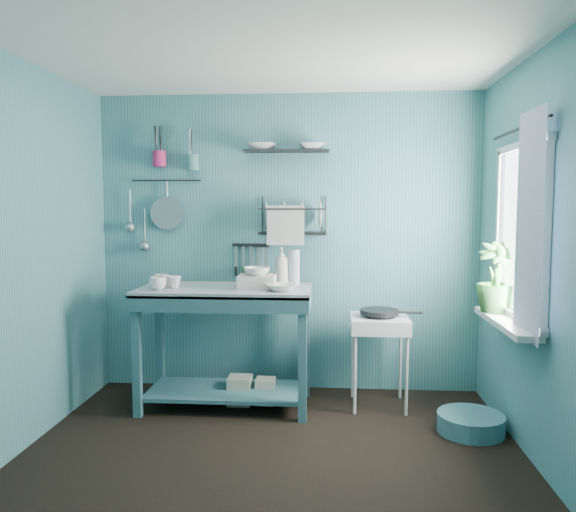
# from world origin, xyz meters

# --- Properties ---
(floor) EXTENTS (3.20, 3.20, 0.00)m
(floor) POSITION_xyz_m (0.00, 0.00, 0.00)
(floor) COLOR black
(floor) RESTS_ON ground
(ceiling) EXTENTS (3.20, 3.20, 0.00)m
(ceiling) POSITION_xyz_m (0.00, 0.00, 2.50)
(ceiling) COLOR silver
(ceiling) RESTS_ON ground
(wall_back) EXTENTS (3.20, 0.00, 3.20)m
(wall_back) POSITION_xyz_m (0.00, 1.50, 1.25)
(wall_back) COLOR #3C737B
(wall_back) RESTS_ON ground
(wall_front) EXTENTS (3.20, 0.00, 3.20)m
(wall_front) POSITION_xyz_m (0.00, -1.50, 1.25)
(wall_front) COLOR #3C737B
(wall_front) RESTS_ON ground
(wall_left) EXTENTS (0.00, 3.00, 3.00)m
(wall_left) POSITION_xyz_m (-1.60, 0.00, 1.25)
(wall_left) COLOR #3C737B
(wall_left) RESTS_ON ground
(wall_right) EXTENTS (0.00, 3.00, 3.00)m
(wall_right) POSITION_xyz_m (1.60, 0.00, 1.25)
(wall_right) COLOR #3C737B
(wall_right) RESTS_ON ground
(work_counter) EXTENTS (1.43, 0.90, 0.94)m
(work_counter) POSITION_xyz_m (-0.45, 1.00, 0.47)
(work_counter) COLOR #2F5A63
(work_counter) RESTS_ON floor
(mug_left) EXTENTS (0.12, 0.12, 0.10)m
(mug_left) POSITION_xyz_m (-0.93, 0.84, 0.99)
(mug_left) COLOR silver
(mug_left) RESTS_ON work_counter
(mug_mid) EXTENTS (0.14, 0.14, 0.09)m
(mug_mid) POSITION_xyz_m (-0.83, 0.94, 0.99)
(mug_mid) COLOR silver
(mug_mid) RESTS_ON work_counter
(mug_right) EXTENTS (0.17, 0.17, 0.10)m
(mug_right) POSITION_xyz_m (-0.95, 1.00, 0.99)
(mug_right) COLOR silver
(mug_right) RESTS_ON work_counter
(wash_tub) EXTENTS (0.28, 0.22, 0.10)m
(wash_tub) POSITION_xyz_m (-0.20, 0.98, 0.99)
(wash_tub) COLOR #BBB4AB
(wash_tub) RESTS_ON work_counter
(tub_bowl) EXTENTS (0.20, 0.19, 0.06)m
(tub_bowl) POSITION_xyz_m (-0.20, 0.98, 1.07)
(tub_bowl) COLOR silver
(tub_bowl) RESTS_ON wash_tub
(soap_bottle) EXTENTS (0.12, 0.12, 0.30)m
(soap_bottle) POSITION_xyz_m (-0.03, 1.20, 1.09)
(soap_bottle) COLOR #BBB4AB
(soap_bottle) RESTS_ON work_counter
(water_bottle) EXTENTS (0.09, 0.09, 0.28)m
(water_bottle) POSITION_xyz_m (0.07, 1.22, 1.08)
(water_bottle) COLOR #A7B3BA
(water_bottle) RESTS_ON work_counter
(counter_bowl) EXTENTS (0.22, 0.22, 0.05)m
(counter_bowl) POSITION_xyz_m (0.00, 0.85, 0.97)
(counter_bowl) COLOR silver
(counter_bowl) RESTS_ON work_counter
(hotplate_stand) EXTENTS (0.50, 0.50, 0.71)m
(hotplate_stand) POSITION_xyz_m (0.74, 1.09, 0.36)
(hotplate_stand) COLOR silver
(hotplate_stand) RESTS_ON floor
(frying_pan) EXTENTS (0.30, 0.30, 0.03)m
(frying_pan) POSITION_xyz_m (0.74, 1.09, 0.75)
(frying_pan) COLOR black
(frying_pan) RESTS_ON hotplate_stand
(knife_strip) EXTENTS (0.32, 0.06, 0.03)m
(knife_strip) POSITION_xyz_m (-0.31, 1.47, 1.23)
(knife_strip) COLOR black
(knife_strip) RESTS_ON wall_back
(dish_rack) EXTENTS (0.57, 0.28, 0.32)m
(dish_rack) POSITION_xyz_m (0.05, 1.37, 1.49)
(dish_rack) COLOR black
(dish_rack) RESTS_ON wall_back
(upper_shelf) EXTENTS (0.71, 0.21, 0.01)m
(upper_shelf) POSITION_xyz_m (-0.01, 1.40, 2.02)
(upper_shelf) COLOR black
(upper_shelf) RESTS_ON wall_back
(shelf_bowl_left) EXTENTS (0.26, 0.26, 0.06)m
(shelf_bowl_left) POSITION_xyz_m (-0.21, 1.40, 2.10)
(shelf_bowl_left) COLOR silver
(shelf_bowl_left) RESTS_ON upper_shelf
(shelf_bowl_right) EXTENTS (0.22, 0.22, 0.05)m
(shelf_bowl_right) POSITION_xyz_m (0.21, 1.40, 2.04)
(shelf_bowl_right) COLOR silver
(shelf_bowl_right) RESTS_ON upper_shelf
(utensil_cup_magenta) EXTENTS (0.11, 0.11, 0.13)m
(utensil_cup_magenta) POSITION_xyz_m (-1.08, 1.42, 1.96)
(utensil_cup_magenta) COLOR #AA1F57
(utensil_cup_magenta) RESTS_ON wall_back
(utensil_cup_teal) EXTENTS (0.11, 0.11, 0.13)m
(utensil_cup_teal) POSITION_xyz_m (-0.79, 1.42, 1.93)
(utensil_cup_teal) COLOR #3A7976
(utensil_cup_teal) RESTS_ON wall_back
(colander) EXTENTS (0.28, 0.03, 0.28)m
(colander) POSITION_xyz_m (-1.03, 1.45, 1.51)
(colander) COLOR #919498
(colander) RESTS_ON wall_back
(ladle_outer) EXTENTS (0.01, 0.01, 0.30)m
(ladle_outer) POSITION_xyz_m (-1.35, 1.46, 1.56)
(ladle_outer) COLOR #919498
(ladle_outer) RESTS_ON wall_back
(ladle_inner) EXTENTS (0.01, 0.01, 0.30)m
(ladle_inner) POSITION_xyz_m (-1.23, 1.46, 1.39)
(ladle_inner) COLOR #919498
(ladle_inner) RESTS_ON wall_back
(hook_rail) EXTENTS (0.60, 0.01, 0.01)m
(hook_rail) POSITION_xyz_m (-1.03, 1.47, 1.78)
(hook_rail) COLOR black
(hook_rail) RESTS_ON wall_back
(window_glass) EXTENTS (0.00, 1.10, 1.10)m
(window_glass) POSITION_xyz_m (1.59, 0.45, 1.40)
(window_glass) COLOR white
(window_glass) RESTS_ON wall_right
(windowsill) EXTENTS (0.16, 0.95, 0.04)m
(windowsill) POSITION_xyz_m (1.50, 0.45, 0.81)
(windowsill) COLOR silver
(windowsill) RESTS_ON wall_right
(curtain) EXTENTS (0.00, 1.35, 1.35)m
(curtain) POSITION_xyz_m (1.52, 0.15, 1.45)
(curtain) COLOR silver
(curtain) RESTS_ON wall_right
(curtain_rod) EXTENTS (0.02, 1.05, 0.02)m
(curtain_rod) POSITION_xyz_m (1.54, 0.45, 2.05)
(curtain_rod) COLOR black
(curtain_rod) RESTS_ON wall_right
(potted_plant) EXTENTS (0.29, 0.29, 0.49)m
(potted_plant) POSITION_xyz_m (1.51, 0.71, 1.07)
(potted_plant) COLOR #2A6428
(potted_plant) RESTS_ON windowsill
(storage_tin_large) EXTENTS (0.18, 0.18, 0.22)m
(storage_tin_large) POSITION_xyz_m (-0.35, 1.05, 0.11)
(storage_tin_large) COLOR gray
(storage_tin_large) RESTS_ON floor
(storage_tin_small) EXTENTS (0.15, 0.15, 0.20)m
(storage_tin_small) POSITION_xyz_m (-0.15, 1.08, 0.10)
(storage_tin_small) COLOR gray
(storage_tin_small) RESTS_ON floor
(floor_basin) EXTENTS (0.46, 0.46, 0.13)m
(floor_basin) POSITION_xyz_m (1.34, 0.61, 0.07)
(floor_basin) COLOR teal
(floor_basin) RESTS_ON floor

